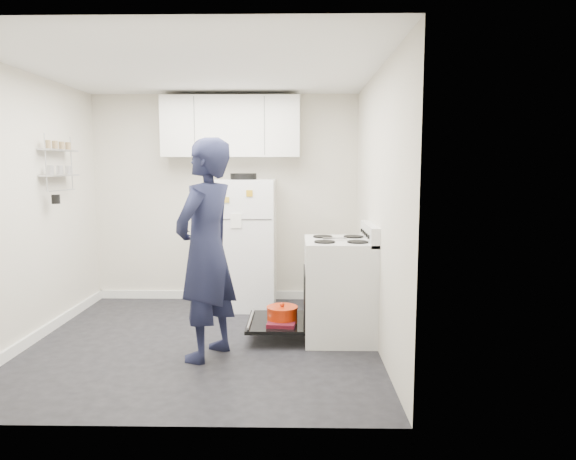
{
  "coord_description": "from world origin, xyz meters",
  "views": [
    {
      "loc": [
        0.87,
        -4.65,
        1.63
      ],
      "look_at": [
        0.79,
        0.08,
        1.05
      ],
      "focal_mm": 32.0,
      "sensor_mm": 36.0,
      "label": 1
    }
  ],
  "objects_px": {
    "electric_range": "(338,290)",
    "person": "(206,250)",
    "open_oven_door": "(279,318)",
    "refrigerator": "(244,243)"
  },
  "relations": [
    {
      "from": "electric_range",
      "to": "open_oven_door",
      "type": "xyz_separation_m",
      "value": [
        -0.56,
        -0.03,
        -0.28
      ]
    },
    {
      "from": "electric_range",
      "to": "open_oven_door",
      "type": "bearing_deg",
      "value": -177.24
    },
    {
      "from": "electric_range",
      "to": "person",
      "type": "relative_size",
      "value": 0.59
    },
    {
      "from": "electric_range",
      "to": "refrigerator",
      "type": "xyz_separation_m",
      "value": [
        -1.01,
        1.1,
        0.28
      ]
    },
    {
      "from": "electric_range",
      "to": "refrigerator",
      "type": "relative_size",
      "value": 0.7
    },
    {
      "from": "person",
      "to": "open_oven_door",
      "type": "bearing_deg",
      "value": 155.08
    },
    {
      "from": "electric_range",
      "to": "open_oven_door",
      "type": "height_order",
      "value": "electric_range"
    },
    {
      "from": "refrigerator",
      "to": "electric_range",
      "type": "bearing_deg",
      "value": -47.51
    },
    {
      "from": "open_oven_door",
      "to": "refrigerator",
      "type": "bearing_deg",
      "value": 111.57
    },
    {
      "from": "electric_range",
      "to": "person",
      "type": "xyz_separation_m",
      "value": [
        -1.16,
        -0.54,
        0.47
      ]
    }
  ]
}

